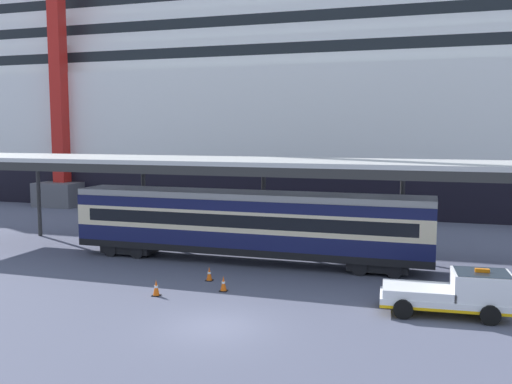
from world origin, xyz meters
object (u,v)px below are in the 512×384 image
object	(u,v)px
train_carriage	(247,223)
service_truck	(457,292)
traffic_cone_mid	(156,288)
traffic_cone_far	(223,284)
traffic_cone_near	(209,274)
cruise_ship	(474,81)
dockside_crane	(61,2)

from	to	relation	value
train_carriage	service_truck	distance (m)	12.97
traffic_cone_mid	traffic_cone_far	bearing A→B (deg)	31.30
traffic_cone_far	traffic_cone_near	bearing A→B (deg)	131.45
cruise_ship	traffic_cone_near	size ratio (longest dim) A/B	239.05
traffic_cone_near	cruise_ship	bearing A→B (deg)	67.49
train_carriage	traffic_cone_mid	size ratio (longest dim) A/B	27.06
service_truck	traffic_cone_far	xyz separation A→B (m)	(-10.49, 0.33, -0.62)
service_truck	traffic_cone_near	distance (m)	12.00
traffic_cone_near	train_carriage	bearing A→B (deg)	82.55
dockside_crane	cruise_ship	bearing A→B (deg)	17.59
cruise_ship	dockside_crane	size ratio (longest dim) A/B	2.80
traffic_cone_mid	traffic_cone_far	world-z (taller)	traffic_cone_mid
service_truck	traffic_cone_far	world-z (taller)	service_truck
cruise_ship	traffic_cone_near	bearing A→B (deg)	-112.51
cruise_ship	traffic_cone_mid	bearing A→B (deg)	-112.55
service_truck	traffic_cone_far	size ratio (longest dim) A/B	7.18
train_carriage	traffic_cone_near	distance (m)	4.88
service_truck	traffic_cone_near	bearing A→B (deg)	171.05
traffic_cone_near	traffic_cone_far	distance (m)	2.05
traffic_cone_mid	dockside_crane	distance (m)	39.69
train_carriage	dockside_crane	distance (m)	35.59
train_carriage	traffic_cone_mid	xyz separation A→B (m)	(-1.93, -7.62, -1.92)
cruise_ship	traffic_cone_far	world-z (taller)	cruise_ship
train_carriage	service_truck	world-z (taller)	train_carriage
traffic_cone_near	service_truck	bearing A→B (deg)	-8.95
traffic_cone_far	dockside_crane	size ratio (longest dim) A/B	0.01
train_carriage	traffic_cone_far	bearing A→B (deg)	-82.61
traffic_cone_near	traffic_cone_mid	world-z (taller)	traffic_cone_mid
train_carriage	traffic_cone_mid	world-z (taller)	train_carriage
traffic_cone_near	traffic_cone_mid	bearing A→B (deg)	-113.02
cruise_ship	train_carriage	world-z (taller)	cruise_ship
cruise_ship	traffic_cone_near	distance (m)	39.37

